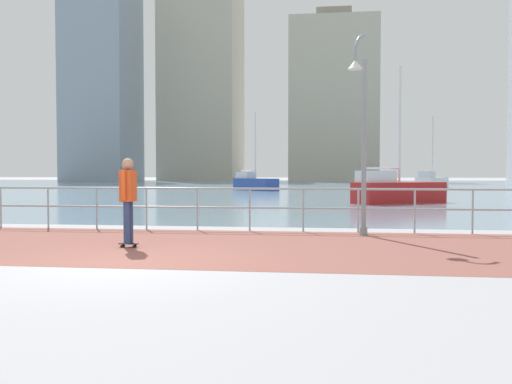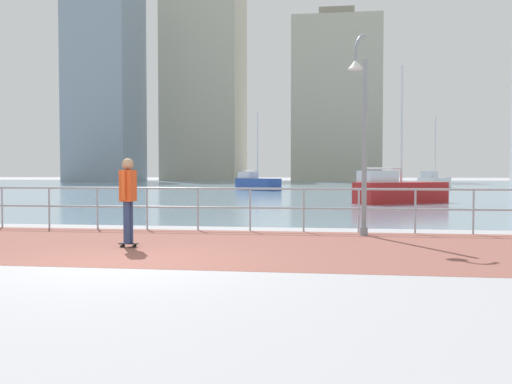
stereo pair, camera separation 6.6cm
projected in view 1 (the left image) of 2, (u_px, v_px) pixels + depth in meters
The scene contains 12 objects.
ground at pixel (287, 189), 48.64m from camera, with size 220.00×220.00×0.00m, color #9E9EA3.
brick_paving at pixel (166, 244), 11.28m from camera, with size 28.00×5.66×0.01m, color brown.
harbor_water at pixel (293, 186), 58.70m from camera, with size 180.00×88.00×0.00m, color #6B899E.
waterfront_railing at pixel (197, 201), 14.06m from camera, with size 25.25×0.06×1.14m.
lamppost at pixel (361, 125), 12.72m from camera, with size 0.53×0.76×4.85m.
skateboarder at pixel (128, 194), 10.80m from camera, with size 0.41×0.55×1.82m.
sailboat_blue at pixel (432, 181), 51.53m from camera, with size 3.87×5.02×6.95m.
sailboat_ivory at pixel (254, 183), 45.64m from camera, with size 4.32×4.45×6.65m.
sailboat_gray at pixel (396, 190), 26.43m from camera, with size 4.90×3.89×6.82m.
tower_glass at pixel (102, 85), 90.99m from camera, with size 10.70×11.68×34.84m.
tower_slate at pixel (333, 101), 94.13m from camera, with size 15.29×10.24×30.21m.
tower_beige at pixel (203, 85), 103.72m from camera, with size 14.20×15.31×38.85m.
Camera 1 is at (3.30, -8.59, 1.54)m, focal length 37.27 mm.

